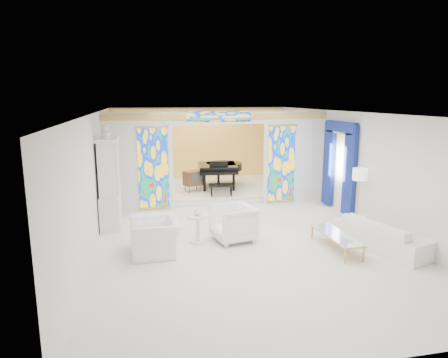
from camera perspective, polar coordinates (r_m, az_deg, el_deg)
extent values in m
plane|color=white|center=(10.91, 1.32, -6.51)|extent=(12.00, 12.00, 0.00)
cube|color=white|center=(10.39, 1.39, 9.44)|extent=(7.00, 12.00, 0.02)
cube|color=silver|center=(16.38, -3.48, 4.91)|extent=(7.00, 0.02, 3.00)
cube|color=silver|center=(5.10, 17.27, -10.56)|extent=(7.00, 0.02, 3.00)
cube|color=silver|center=(10.33, -17.90, 0.50)|extent=(0.02, 12.00, 3.00)
cube|color=silver|center=(11.84, 18.09, 1.83)|extent=(0.02, 12.00, 3.00)
cube|color=silver|center=(12.24, -12.32, 2.44)|extent=(2.00, 0.18, 3.00)
cube|color=silver|center=(13.18, 9.98, 3.16)|extent=(2.00, 0.18, 3.00)
cube|color=silver|center=(12.35, -0.77, 8.84)|extent=(3.00, 0.18, 0.40)
cube|color=silver|center=(12.21, -7.58, 1.62)|extent=(0.12, 0.06, 2.60)
cube|color=silver|center=(12.78, 5.95, 2.10)|extent=(0.12, 0.06, 2.60)
cube|color=silver|center=(12.26, -0.68, 8.12)|extent=(3.24, 0.06, 0.12)
cube|color=#EDC159|center=(12.25, -0.68, 8.91)|extent=(7.00, 0.05, 0.18)
cube|color=gold|center=(12.17, -10.07, 1.52)|extent=(0.90, 0.04, 2.40)
cube|color=gold|center=(12.94, 8.20, 2.17)|extent=(0.90, 0.04, 2.40)
cube|color=gold|center=(12.24, -0.67, 8.91)|extent=(2.00, 0.04, 0.34)
cube|color=white|center=(14.77, -2.32, -1.36)|extent=(6.80, 3.80, 0.18)
cube|color=#F5B955|center=(16.27, -3.41, 4.86)|extent=(6.70, 0.10, 2.90)
cylinder|color=#D9994C|center=(14.36, -1.54, 8.21)|extent=(0.48, 0.48, 0.30)
cube|color=navy|center=(11.86, 17.50, 1.14)|extent=(0.12, 0.55, 2.60)
cube|color=navy|center=(12.99, 14.72, 2.16)|extent=(0.12, 0.55, 2.60)
cube|color=navy|center=(12.28, 16.36, 7.20)|extent=(0.14, 1.70, 0.30)
cube|color=gold|center=(12.29, 16.31, 6.41)|extent=(0.12, 1.50, 0.06)
cube|color=silver|center=(11.12, -15.83, -4.18)|extent=(0.50, 1.40, 0.90)
cube|color=silver|center=(10.88, -16.15, 1.67)|extent=(0.44, 1.30, 1.40)
cube|color=white|center=(10.86, -14.95, 1.72)|extent=(0.01, 1.20, 1.30)
cube|color=silver|center=(10.78, -16.37, 5.54)|extent=(0.56, 1.46, 0.08)
cylinder|color=silver|center=(10.42, -16.55, 6.01)|extent=(0.22, 0.22, 0.16)
sphere|color=silver|center=(10.41, -16.60, 6.88)|extent=(0.20, 0.20, 0.20)
imported|color=silver|center=(9.00, -9.83, -8.07)|extent=(1.08, 1.23, 0.77)
imported|color=white|center=(9.60, 1.31, -6.34)|extent=(1.12, 1.10, 0.87)
imported|color=white|center=(9.85, 21.81, -7.34)|extent=(1.49, 2.42, 0.66)
cylinder|color=silver|center=(9.42, -3.80, -5.29)|extent=(0.71, 0.71, 0.04)
cylinder|color=silver|center=(9.52, -3.78, -7.18)|extent=(0.12, 0.12, 0.63)
cylinder|color=silver|center=(9.62, -3.75, -8.93)|extent=(0.47, 0.47, 0.03)
imported|color=white|center=(9.39, -3.81, -4.63)|extent=(0.18, 0.18, 0.18)
cube|color=white|center=(9.41, 15.75, -7.67)|extent=(0.53, 1.64, 0.04)
cube|color=#D9994C|center=(9.42, 15.74, -7.77)|extent=(0.55, 1.67, 0.03)
cube|color=#D9994C|center=(8.75, 16.94, -10.51)|extent=(0.04, 0.04, 0.33)
cube|color=#D9994C|center=(8.96, 19.31, -10.13)|extent=(0.04, 0.04, 0.33)
cube|color=#D9994C|center=(10.02, 12.47, -7.43)|extent=(0.04, 0.04, 0.33)
cube|color=#D9994C|center=(10.21, 14.62, -7.19)|extent=(0.04, 0.04, 0.33)
cylinder|color=#D9994C|center=(11.33, 18.40, -6.35)|extent=(0.34, 0.34, 0.03)
cylinder|color=#D9994C|center=(11.14, 18.63, -2.90)|extent=(0.04, 0.04, 1.44)
cylinder|color=white|center=(10.99, 18.86, 0.64)|extent=(0.49, 0.49, 0.31)
cube|color=black|center=(14.48, -0.95, 1.61)|extent=(1.48, 1.57, 0.26)
cylinder|color=black|center=(14.82, 0.00, 1.84)|extent=(1.46, 1.46, 0.26)
cube|color=black|center=(13.66, -0.63, 0.85)|extent=(1.28, 0.40, 0.09)
cube|color=white|center=(13.59, -0.60, 0.87)|extent=(1.17, 0.21, 0.03)
cube|color=black|center=(13.94, -0.76, 2.08)|extent=(0.65, 0.09, 0.23)
cube|color=black|center=(13.18, -0.39, -0.86)|extent=(0.86, 0.41, 0.07)
cylinder|color=black|center=(13.88, -2.80, -0.59)|extent=(0.10, 0.10, 0.58)
cylinder|color=black|center=(13.98, 1.39, -0.50)|extent=(0.10, 0.10, 0.58)
cylinder|color=black|center=(15.11, -0.79, 0.41)|extent=(0.10, 0.10, 0.58)
cube|color=brown|center=(13.91, -4.46, 0.13)|extent=(0.72, 0.62, 0.49)
cube|color=#3A3F3D|center=(13.73, -4.02, 0.11)|extent=(0.37, 0.17, 0.31)
cone|color=brown|center=(13.74, -4.96, -1.52)|extent=(0.05, 0.05, 0.22)
cone|color=brown|center=(13.98, -3.30, -1.27)|extent=(0.05, 0.05, 0.22)
cone|color=brown|center=(13.99, -5.57, -1.30)|extent=(0.05, 0.05, 0.22)
cone|color=brown|center=(14.22, -3.93, -1.06)|extent=(0.05, 0.05, 0.22)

